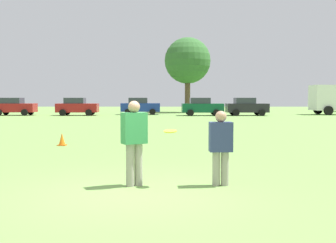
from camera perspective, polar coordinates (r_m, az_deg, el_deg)
The scene contains 11 objects.
ground_plane at distance 7.90m, azimuth -4.64°, elevation -10.00°, with size 147.00×147.00×0.00m, color #6B9347.
player_thrower at distance 8.29m, azimuth -4.84°, elevation -2.38°, with size 0.57×0.48×1.77m.
player_defender at distance 8.38m, azimuth 7.51°, elevation -3.20°, with size 0.49×0.30×1.56m.
frisbee at distance 8.25m, azimuth 0.32°, elevation -1.39°, with size 0.27×0.27×0.07m.
traffic_cone at distance 15.85m, azimuth -14.86°, elevation -2.50°, with size 0.32×0.32×0.48m.
parked_car_near_left at distance 44.51m, azimuth -21.04°, elevation 2.02°, with size 4.26×2.33×1.82m.
parked_car_mid_left at distance 42.33m, azimuth -12.84°, elevation 2.10°, with size 4.26×2.33×1.82m.
parked_car_center at distance 43.49m, azimuth -4.00°, elevation 2.21°, with size 4.26×2.33×1.82m.
parked_car_mid_right at distance 41.04m, azimuth 4.84°, elevation 2.14°, with size 4.26×2.33×1.82m.
parked_car_near_right at distance 41.79m, azimuth 11.10°, elevation 2.11°, with size 4.26×2.33×1.82m.
tree_east_oak at distance 50.12m, azimuth 2.81°, elevation 8.61°, with size 5.70×5.70×9.26m.
Camera 1 is at (0.69, -7.65, 1.83)m, focal length 42.81 mm.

